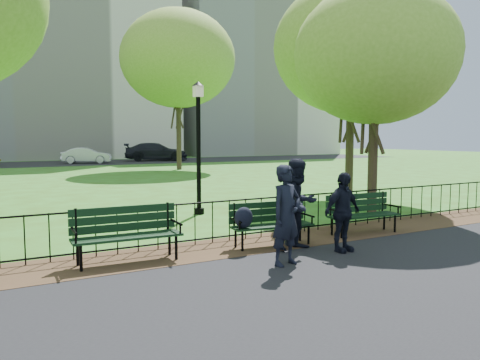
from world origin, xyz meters
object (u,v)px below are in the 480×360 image
lamppost (199,143)px  person_right (342,212)px  sedan_dark (156,152)px  park_bench_left_a (126,228)px  tree_mid_e (352,48)px  person_left (286,215)px  tree_near_e (376,55)px  person_mid (299,204)px  tree_far_e (178,59)px  sedan_silver (87,155)px  park_bench_right_a (361,209)px  park_bench_main (260,218)px

lamppost → person_right: lamppost is taller
person_right → sedan_dark: 35.95m
park_bench_left_a → tree_mid_e: size_ratio=0.25×
person_left → sedan_dark: (9.66, 35.27, -0.04)m
park_bench_left_a → tree_mid_e: bearing=28.6°
tree_near_e → person_mid: 6.68m
person_left → sedan_dark: 36.57m
tree_mid_e → tree_far_e: (0.11, 17.04, 2.05)m
tree_mid_e → person_mid: tree_mid_e is taller
lamppost → person_right: (0.60, -5.48, -1.29)m
tree_near_e → person_right: 6.58m
tree_far_e → sedan_silver: (-4.09, 10.63, -6.78)m
tree_far_e → person_right: (-5.76, -23.13, -6.66)m
park_bench_right_a → person_right: (-1.55, -1.12, 0.21)m
park_bench_main → lamppost: size_ratio=0.47×
park_bench_left_a → sedan_silver: 32.92m
park_bench_main → person_left: bearing=-95.8°
lamppost → sedan_dark: 30.83m
park_bench_left_a → sedan_dark: sedan_dark is taller
person_left → person_right: bearing=-3.0°
person_mid → person_right: 0.86m
park_bench_left_a → person_mid: bearing=-11.2°
tree_far_e → tree_near_e: bearing=-94.7°
park_bench_main → tree_near_e: size_ratio=0.27×
tree_mid_e → sedan_dark: bearing=85.0°
park_bench_main → sedan_dark: 35.21m
sedan_dark → person_mid: bearing=-176.6°
tree_mid_e → person_right: size_ratio=5.02×
person_mid → sedan_silver: size_ratio=0.45×
person_left → sedan_dark: person_left is taller
tree_mid_e → person_mid: 9.51m
tree_mid_e → sedan_dark: 29.39m
tree_near_e → tree_mid_e: size_ratio=0.86×
person_mid → sedan_dark: size_ratio=0.31×
park_bench_left_a → sedan_silver: sedan_silver is taller
park_bench_main → sedan_dark: bearing=80.3°
sedan_silver → sedan_dark: (6.50, 1.26, 0.17)m
park_bench_left_a → person_right: (3.88, -1.30, 0.17)m
park_bench_left_a → tree_near_e: 9.19m
tree_mid_e → sedan_dark: (2.51, 28.93, -4.55)m
park_bench_main → tree_near_e: tree_near_e is taller
lamppost → tree_mid_e: tree_mid_e is taller
tree_near_e → tree_far_e: size_ratio=0.62×
park_bench_main → person_right: (1.22, -1.07, 0.19)m
park_bench_left_a → person_left: size_ratio=1.10×
park_bench_right_a → tree_far_e: size_ratio=0.17×
person_mid → tree_mid_e: bearing=36.6°
tree_near_e → person_left: bearing=-147.1°
person_right → sedan_silver: 33.79m
park_bench_main → tree_mid_e: (6.88, 5.01, 4.80)m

